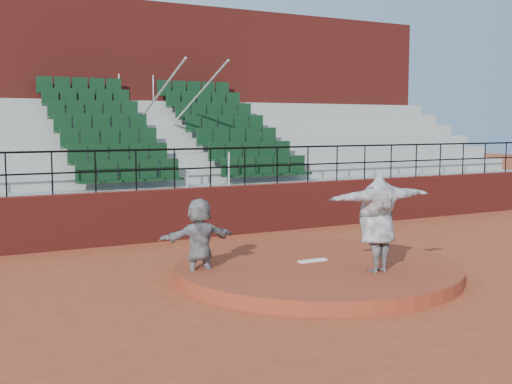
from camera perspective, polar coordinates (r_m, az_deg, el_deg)
ground at (r=12.62m, az=5.41°, el=-7.40°), size 90.00×90.00×0.00m
pitchers_mound at (r=12.59m, az=5.42°, el=-6.84°), size 5.50×5.50×0.25m
pitching_rubber at (r=12.68m, az=5.05°, el=-6.10°), size 0.60×0.15×0.03m
boundary_wall at (r=16.82m, az=-4.03°, el=-1.75°), size 24.00×0.30×1.30m
wall_railing at (r=16.69m, az=-4.06°, el=2.95°), size 24.04×0.05×1.03m
seating_deck at (r=20.11m, az=-8.31°, el=1.72°), size 24.00×5.97×4.63m
press_box_facade at (r=23.81m, az=-11.65°, el=7.42°), size 24.00×3.00×7.10m
pitcher at (r=11.81m, az=10.74°, el=-2.71°), size 2.21×0.61×1.80m
fielder at (r=11.91m, az=-5.08°, el=-4.31°), size 1.47×0.47×1.58m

